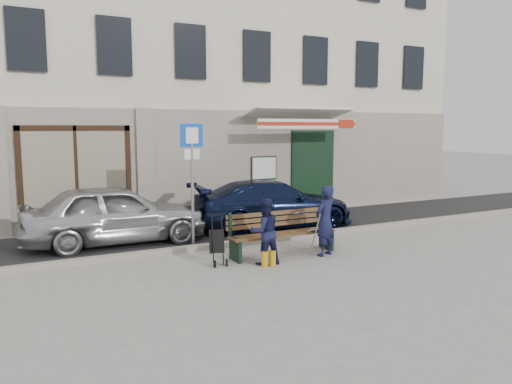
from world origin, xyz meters
TOP-DOWN VIEW (x-y plane):
  - ground at (0.00, 0.00)m, footprint 80.00×80.00m
  - asphalt_lane at (0.00, 3.10)m, footprint 60.00×3.20m
  - curb at (0.00, 1.50)m, footprint 60.00×0.18m
  - building at (0.01, 8.45)m, footprint 20.00×8.27m
  - car_silver at (-2.64, 2.97)m, footprint 4.19×1.73m
  - car_navy at (1.56, 2.98)m, footprint 4.61×2.31m
  - parking_sign at (-1.16, 1.78)m, footprint 0.51×0.08m
  - bench at (0.27, 0.34)m, footprint 2.40×1.17m
  - man at (1.07, -0.15)m, footprint 0.64×0.53m
  - woman at (-0.38, -0.15)m, footprint 0.67×0.53m
  - stroller at (-1.23, 0.26)m, footprint 0.35×0.45m

SIDE VIEW (x-z plane):
  - ground at x=0.00m, z-range 0.00..0.00m
  - asphalt_lane at x=0.00m, z-range 0.00..0.01m
  - curb at x=0.00m, z-range 0.00..0.12m
  - stroller at x=-1.23m, z-range -0.06..0.94m
  - bench at x=0.27m, z-range -0.03..0.95m
  - car_navy at x=1.56m, z-range 0.00..1.28m
  - woman at x=-0.38m, z-range 0.00..1.32m
  - car_silver at x=-2.64m, z-range 0.00..1.42m
  - man at x=1.07m, z-range 0.00..1.50m
  - parking_sign at x=-1.16m, z-range 0.48..3.26m
  - building at x=0.01m, z-range -0.03..9.97m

